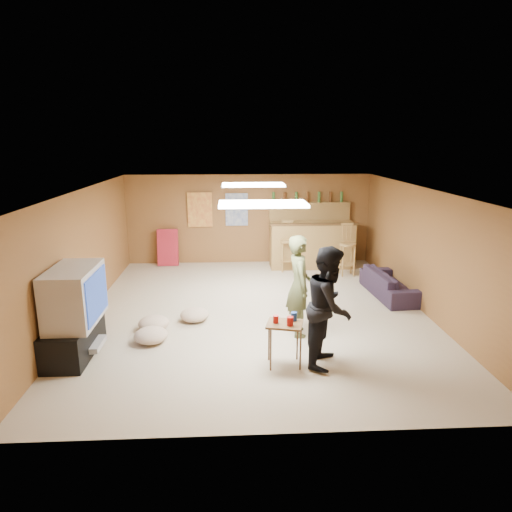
{
  "coord_description": "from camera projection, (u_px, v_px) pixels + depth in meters",
  "views": [
    {
      "loc": [
        -0.43,
        -7.69,
        3.03
      ],
      "look_at": [
        0.0,
        0.2,
        1.0
      ],
      "focal_mm": 32.0,
      "sensor_mm": 36.0,
      "label": 1
    }
  ],
  "objects": [
    {
      "name": "wall_right",
      "position": [
        425.0,
        251.0,
        8.1
      ],
      "size": [
        0.02,
        7.0,
        2.2
      ],
      "primitive_type": "cube",
      "color": "brown",
      "rests_on": "ground"
    },
    {
      "name": "dvd_box",
      "position": [
        90.0,
        344.0,
        6.59
      ],
      "size": [
        0.35,
        0.5,
        0.08
      ],
      "primitive_type": "cube",
      "color": "#B2B2B7",
      "rests_on": "tv_stand"
    },
    {
      "name": "tv_stand",
      "position": [
        74.0,
        338.0,
        6.56
      ],
      "size": [
        0.55,
        1.3,
        0.5
      ],
      "primitive_type": "cube",
      "color": "black",
      "rests_on": "ground"
    },
    {
      "name": "wall_left",
      "position": [
        81.0,
        256.0,
        7.78
      ],
      "size": [
        0.02,
        7.0,
        2.2
      ],
      "primitive_type": "cube",
      "color": "brown",
      "rests_on": "ground"
    },
    {
      "name": "wall_front",
      "position": [
        276.0,
        338.0,
        4.55
      ],
      "size": [
        6.0,
        0.02,
        2.2
      ],
      "primitive_type": "cube",
      "color": "brown",
      "rests_on": "ground"
    },
    {
      "name": "ceiling_panel_front",
      "position": [
        263.0,
        204.0,
        6.22
      ],
      "size": [
        1.2,
        0.6,
        0.04
      ],
      "primitive_type": "cube",
      "color": "white",
      "rests_on": "ceiling"
    },
    {
      "name": "bar_shelf",
      "position": [
        310.0,
        203.0,
        11.21
      ],
      "size": [
        2.0,
        0.18,
        0.05
      ],
      "primitive_type": "cube",
      "color": "olive",
      "rests_on": "bar_backing"
    },
    {
      "name": "ceiling_panel_back",
      "position": [
        253.0,
        185.0,
        8.83
      ],
      "size": [
        1.2,
        0.6,
        0.04
      ],
      "primitive_type": "cube",
      "color": "white",
      "rests_on": "ceiling"
    },
    {
      "name": "tv_body",
      "position": [
        74.0,
        295.0,
        6.4
      ],
      "size": [
        0.6,
        1.1,
        0.8
      ],
      "primitive_type": "cube",
      "color": "#B2B2B7",
      "rests_on": "tv_stand"
    },
    {
      "name": "folding_chair_stack",
      "position": [
        168.0,
        247.0,
        11.19
      ],
      "size": [
        0.5,
        0.26,
        0.91
      ],
      "primitive_type": "cube",
      "rotation": [
        -0.14,
        0.0,
        0.0
      ],
      "color": "#AE2031",
      "rests_on": "ground"
    },
    {
      "name": "cup_red_far",
      "position": [
        290.0,
        321.0,
        6.07
      ],
      "size": [
        0.11,
        0.11,
        0.12
      ],
      "primitive_type": "cylinder",
      "rotation": [
        0.0,
        0.0,
        0.38
      ],
      "color": "#A40E0A",
      "rests_on": "tray_table"
    },
    {
      "name": "cushion_near_tv",
      "position": [
        154.0,
        323.0,
        7.45
      ],
      "size": [
        0.56,
        0.56,
        0.22
      ],
      "primitive_type": "ellipsoid",
      "rotation": [
        0.0,
        0.0,
        -0.14
      ],
      "color": "tan",
      "rests_on": "ground"
    },
    {
      "name": "tv_screen",
      "position": [
        97.0,
        295.0,
        6.42
      ],
      "size": [
        0.02,
        0.95,
        0.65
      ],
      "primitive_type": "cube",
      "color": "navy",
      "rests_on": "tv_body"
    },
    {
      "name": "cup_blue",
      "position": [
        294.0,
        316.0,
        6.24
      ],
      "size": [
        0.1,
        0.1,
        0.12
      ],
      "primitive_type": "cylinder",
      "rotation": [
        0.0,
        0.0,
        0.2
      ],
      "color": "navy",
      "rests_on": "tray_table"
    },
    {
      "name": "bar_counter",
      "position": [
        312.0,
        245.0,
        11.01
      ],
      "size": [
        2.0,
        0.6,
        1.1
      ],
      "primitive_type": "cube",
      "color": "olive",
      "rests_on": "ground"
    },
    {
      "name": "bar_stool_right",
      "position": [
        348.0,
        250.0,
        10.34
      ],
      "size": [
        0.47,
        0.47,
        1.17
      ],
      "primitive_type": null,
      "rotation": [
        0.0,
        0.0,
        0.32
      ],
      "color": "olive",
      "rests_on": "ground"
    },
    {
      "name": "sofa",
      "position": [
        390.0,
        284.0,
        9.04
      ],
      "size": [
        0.77,
        1.74,
        0.5
      ],
      "primitive_type": "imported",
      "rotation": [
        0.0,
        0.0,
        1.64
      ],
      "color": "black",
      "rests_on": "ground"
    },
    {
      "name": "person_olive",
      "position": [
        299.0,
        286.0,
        7.13
      ],
      "size": [
        0.41,
        0.6,
        1.61
      ],
      "primitive_type": "imported",
      "rotation": [
        0.0,
        0.0,
        1.62
      ],
      "color": "#505732",
      "rests_on": "ground"
    },
    {
      "name": "wall_back",
      "position": [
        249.0,
        219.0,
        11.32
      ],
      "size": [
        6.0,
        0.02,
        2.2
      ],
      "primitive_type": "cube",
      "color": "brown",
      "rests_on": "ground"
    },
    {
      "name": "person_black",
      "position": [
        329.0,
        306.0,
        6.17
      ],
      "size": [
        0.89,
        0.99,
        1.67
      ],
      "primitive_type": "imported",
      "rotation": [
        0.0,
        0.0,
        1.19
      ],
      "color": "black",
      "rests_on": "ground"
    },
    {
      "name": "bar_lip",
      "position": [
        314.0,
        224.0,
        10.63
      ],
      "size": [
        2.1,
        0.12,
        0.05
      ],
      "primitive_type": "cube",
      "color": "#452D16",
      "rests_on": "bar_counter"
    },
    {
      "name": "poster_left",
      "position": [
        200.0,
        210.0,
        11.16
      ],
      "size": [
        0.6,
        0.03,
        0.85
      ],
      "primitive_type": "cube",
      "color": "#BF3F26",
      "rests_on": "wall_back"
    },
    {
      "name": "ceiling",
      "position": [
        257.0,
        190.0,
        7.67
      ],
      "size": [
        6.0,
        7.0,
        0.02
      ],
      "primitive_type": "cube",
      "color": "silver",
      "rests_on": "ground"
    },
    {
      "name": "bar_backing",
      "position": [
        309.0,
        215.0,
        11.3
      ],
      "size": [
        2.0,
        0.14,
        0.6
      ],
      "primitive_type": "cube",
      "color": "olive",
      "rests_on": "bar_counter"
    },
    {
      "name": "poster_right",
      "position": [
        237.0,
        209.0,
        11.21
      ],
      "size": [
        0.55,
        0.03,
        0.8
      ],
      "primitive_type": "cube",
      "color": "#334C99",
      "rests_on": "wall_back"
    },
    {
      "name": "ground",
      "position": [
        257.0,
        312.0,
        8.21
      ],
      "size": [
        7.0,
        7.0,
        0.0
      ],
      "primitive_type": "plane",
      "color": "tan",
      "rests_on": "ground"
    },
    {
      "name": "cup_red_near",
      "position": [
        276.0,
        319.0,
        6.16
      ],
      "size": [
        0.09,
        0.09,
        0.1
      ],
      "primitive_type": "cylinder",
      "rotation": [
        0.0,
        0.0,
        -0.18
      ],
      "color": "#A40E0A",
      "rests_on": "tray_table"
    },
    {
      "name": "bar_stool_left",
      "position": [
        288.0,
        248.0,
        10.68
      ],
      "size": [
        0.37,
        0.37,
        1.12
      ],
      "primitive_type": null,
      "rotation": [
        0.0,
        0.0,
        0.04
      ],
      "color": "olive",
      "rests_on": "ground"
    },
    {
      "name": "bottle_row",
      "position": [
        308.0,
        197.0,
        11.15
      ],
      "size": [
        1.76,
        0.08,
        0.26
      ],
      "primitive_type": null,
      "color": "#3F7233",
      "rests_on": "bar_shelf"
    },
    {
      "name": "tray_table",
      "position": [
        284.0,
        344.0,
        6.24
      ],
      "size": [
        0.55,
        0.48,
        0.62
      ],
      "primitive_type": "cube",
      "rotation": [
        0.0,
        0.0,
        -0.24
      ],
      "color": "#452D16",
      "rests_on": "ground"
    },
    {
      "name": "cushion_far",
      "position": [
        151.0,
        335.0,
        6.98
      ],
      "size": [
        0.58,
        0.58,
        0.23
      ],
      "primitive_type": "ellipsoid",
      "rotation": [
        0.0,
        0.0,
        -0.15
      ],
      "color": "tan",
      "rests_on": "ground"
    },
    {
      "name": "cushion_mid",
      "position": [
        194.0,
        315.0,
        7.81
      ],
      "size": [
        0.63,
        0.63,
        0.22
      ],
      "primitive_type": "ellipsoid",
      "rotation": [
        0.0,
        0.0,
        0.37
      ],
      "color": "tan",
      "rests_on": "ground"
    }
  ]
}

